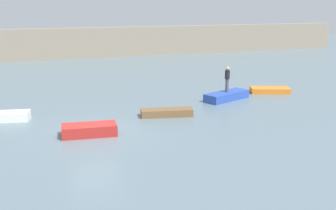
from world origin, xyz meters
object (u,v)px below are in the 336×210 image
Objects in this scene: rowboat_red at (89,130)px; rowboat_blue at (227,96)px; rowboat_brown at (167,113)px; person_dark_shirt at (227,78)px; rowboat_orange at (270,90)px.

rowboat_red is 0.77× the size of rowboat_blue.
rowboat_brown is 1.72× the size of person_dark_shirt.
rowboat_blue reaches higher than rowboat_orange.
rowboat_blue is at bearing -144.14° from rowboat_orange.
rowboat_orange is at bearing 32.60° from rowboat_brown.
rowboat_orange is 1.61× the size of person_dark_shirt.
rowboat_red reaches higher than rowboat_blue.
rowboat_brown is at bearing -155.27° from person_dark_shirt.
rowboat_brown is 0.86× the size of rowboat_blue.
rowboat_blue is 1.22m from person_dark_shirt.
rowboat_red is 10.89m from person_dark_shirt.
rowboat_brown is 1.07× the size of rowboat_orange.
rowboat_orange is at bearing -8.79° from rowboat_blue.
rowboat_blue is 4.11m from rowboat_orange.
rowboat_blue is at bearing 180.00° from person_dark_shirt.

